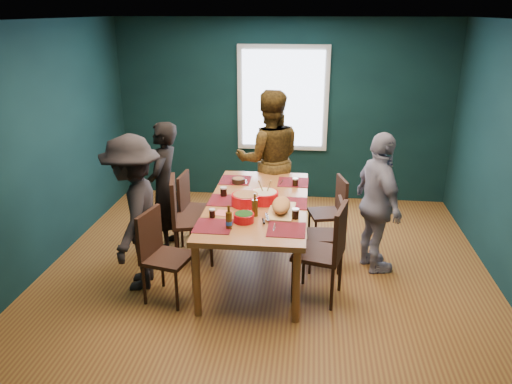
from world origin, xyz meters
The scene contains 26 objects.
room centered at (0.00, 0.27, 1.37)m, with size 5.01×5.01×2.71m.
dining_table centered at (-0.11, 0.09, 0.74)m, with size 1.09×2.16×0.82m.
chair_left_far centered at (-1.00, 0.71, 0.52)m, with size 0.43×0.43×0.90m.
chair_left_mid centered at (-0.97, 0.20, 0.59)m, with size 0.56×0.56×1.02m.
chair_left_near centered at (-1.02, -0.61, 0.55)m, with size 0.51×0.51×0.94m.
chair_right_far centered at (0.75, 0.81, 0.51)m, with size 0.48×0.48×0.88m.
chair_right_mid centered at (0.71, 0.21, 0.48)m, with size 0.40×0.40×0.83m.
chair_right_near centered at (0.66, -0.45, 0.59)m, with size 0.56×0.56×1.02m.
person_far_left centered at (-1.29, 0.54, 0.79)m, with size 0.58×0.38×1.58m, color black.
person_back centered at (-0.10, 1.38, 0.92)m, with size 0.90×0.70×1.84m, color black.
person_right centered at (1.20, 0.25, 0.79)m, with size 0.93×0.39×1.59m, color white.
person_near_left centered at (-1.33, -0.39, 0.82)m, with size 1.06×0.61×1.64m, color black.
bowl_salad centered at (-0.22, -0.01, 0.88)m, with size 0.31×0.31×0.13m.
bowl_dumpling centered at (-0.03, 0.09, 0.88)m, with size 0.30×0.30×0.28m.
bowl_herbs centered at (-0.18, -0.46, 0.86)m, with size 0.21×0.21×0.09m.
cutting_board centered at (0.17, -0.17, 0.88)m, with size 0.32×0.65×0.14m.
small_bowl centered at (-0.41, 0.68, 0.85)m, with size 0.16×0.16×0.07m.
beer_bottle_a centered at (-0.30, -0.64, 0.90)m, with size 0.06×0.06×0.24m.
beer_bottle_b centered at (-0.09, -0.30, 0.91)m, with size 0.06×0.06×0.24m.
cola_glass_a centered at (-0.52, -0.38, 0.86)m, with size 0.06×0.06×0.09m.
cola_glass_b centered at (0.32, -0.32, 0.87)m, with size 0.08×0.08×0.10m.
cola_glass_c centered at (0.28, 0.66, 0.87)m, with size 0.07×0.07×0.10m.
cola_glass_d centered at (-0.51, 0.23, 0.88)m, with size 0.08×0.08×0.11m.
napkin_a centered at (0.22, 0.20, 0.82)m, with size 0.13×0.13×0.00m, color #EE6564.
napkin_b centered at (-0.43, -0.27, 0.82)m, with size 0.16×0.16×0.00m, color #EE6564.
napkin_c centered at (0.22, -0.60, 0.82)m, with size 0.12×0.12×0.00m, color #EE6564.
Camera 1 is at (0.46, -4.95, 2.79)m, focal length 35.00 mm.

